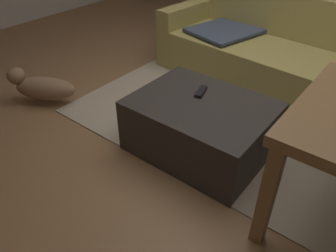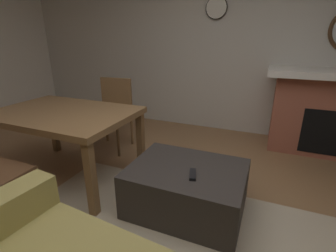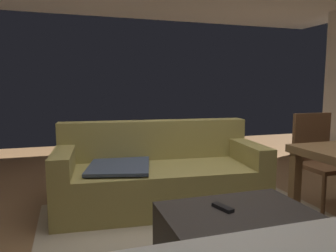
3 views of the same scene
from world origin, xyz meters
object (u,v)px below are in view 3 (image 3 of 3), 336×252
couch (159,175)px  ottoman_coffee_table (241,245)px  dining_chair_north (318,155)px  tv_remote (223,208)px

couch → ottoman_coffee_table: 1.35m
couch → dining_chair_north: 1.60m
ottoman_coffee_table → dining_chair_north: 1.61m
tv_remote → dining_chair_north: 1.60m
ottoman_coffee_table → dining_chair_north: size_ratio=1.03×
ottoman_coffee_table → tv_remote: bearing=127.8°
couch → ottoman_coffee_table: bearing=-83.3°
tv_remote → dining_chair_north: (1.42, 0.73, 0.10)m
couch → tv_remote: (0.08, -1.23, 0.12)m
tv_remote → ottoman_coffee_table: bearing=-68.4°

